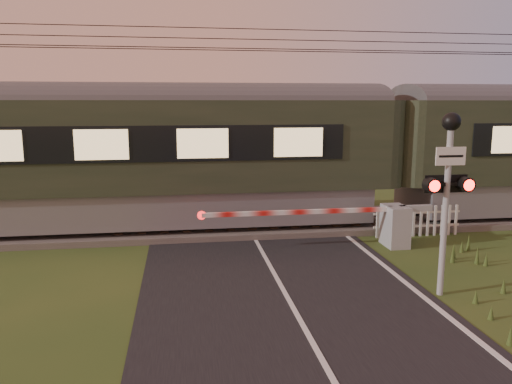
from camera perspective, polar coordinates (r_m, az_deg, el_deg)
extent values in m
plane|color=#28441A|center=(9.96, 4.23, -13.09)|extent=(160.00, 160.00, 0.00)
cube|color=black|center=(9.95, 4.23, -13.04)|extent=(6.00, 140.00, 0.02)
cube|color=#47423D|center=(16.02, -0.94, -3.77)|extent=(140.00, 3.40, 0.24)
cube|color=slate|center=(15.28, -0.58, -3.69)|extent=(140.00, 0.08, 0.14)
cube|color=slate|center=(16.67, -1.27, -2.51)|extent=(140.00, 0.08, 0.14)
cube|color=#2D2116|center=(15.99, -0.94, -3.32)|extent=(0.24, 2.20, 0.06)
cylinder|color=black|center=(15.33, -0.84, 16.09)|extent=(120.00, 0.02, 0.02)
cylinder|color=black|center=(15.92, -1.15, 15.87)|extent=(120.00, 0.02, 0.02)
cylinder|color=black|center=(15.69, -1.01, 18.15)|extent=(120.00, 0.02, 0.02)
cylinder|color=black|center=(15.66, -1.00, 17.07)|extent=(120.00, 0.02, 0.02)
cube|color=slate|center=(16.43, -25.46, -1.60)|extent=(21.08, 2.79, 1.05)
cube|color=#253221|center=(16.18, -25.96, 4.76)|extent=(21.96, 3.03, 2.61)
cylinder|color=#4C4C4F|center=(16.14, -26.32, 9.38)|extent=(21.96, 1.06, 1.06)
cube|color=gray|center=(14.34, 15.61, -3.75)|extent=(0.57, 0.87, 1.13)
cylinder|color=gray|center=(14.28, 15.04, -3.79)|extent=(0.12, 0.12, 1.13)
cube|color=gray|center=(14.47, 17.75, -1.77)|extent=(0.93, 0.16, 0.16)
cube|color=red|center=(13.35, 4.92, -2.30)|extent=(5.17, 0.11, 0.11)
cylinder|color=red|center=(13.00, -6.24, -2.67)|extent=(0.23, 0.04, 0.23)
cylinder|color=gray|center=(10.77, 20.79, -2.43)|extent=(0.12, 0.12, 3.40)
cube|color=white|center=(10.53, 21.36, 3.84)|extent=(0.62, 0.03, 0.36)
sphere|color=black|center=(10.54, 21.44, 7.49)|extent=(0.36, 0.36, 0.36)
cube|color=black|center=(10.66, 21.01, 0.85)|extent=(0.85, 0.07, 0.07)
cylinder|color=#FF140C|center=(10.33, 19.74, 0.64)|extent=(0.23, 0.02, 0.23)
cylinder|color=#FF140C|center=(10.69, 23.17, 0.73)|extent=(0.23, 0.02, 0.23)
cube|color=black|center=(10.70, 20.87, 0.89)|extent=(0.91, 0.02, 0.36)
cube|color=silver|center=(15.62, 17.87, -3.71)|extent=(2.70, 0.04, 0.06)
cube|color=silver|center=(15.53, 17.95, -2.25)|extent=(2.70, 0.04, 0.06)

